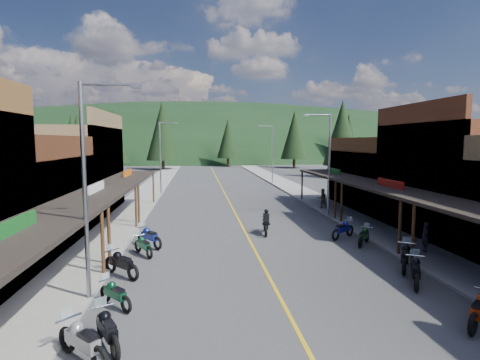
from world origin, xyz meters
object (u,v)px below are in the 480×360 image
object	(u,v)px
streetlight_1	(162,154)
bike_east_5	(416,270)
streetlight_0	(89,182)
rider_on_bike	(266,224)
pine_7	(78,135)
shop_east_2	(467,179)
bike_east_8	(343,229)
shop_west_2	(1,203)
pedestrian_east_a	(425,237)
pine_8	(72,140)
bike_west_6	(121,262)
shop_west_3	(62,171)
bike_west_7	(143,245)
bike_east_7	(364,235)
shop_east_3	(388,179)
bike_west_5	(115,293)
pine_10	(113,136)
pine_1	(106,135)
pine_4	(294,135)
bike_west_8	(149,236)
streetlight_2	(328,160)
pine_6	(406,138)
pine_11	(342,133)
streetlight_3	(271,152)
pine_9	(348,138)
pedestrian_east_b	(322,198)
bike_west_3	(82,340)
pine_5	(344,133)
pine_3	(228,138)
pine_0	(16,138)
bike_west_4	(107,328)
pine_2	(163,131)

from	to	relation	value
streetlight_1	bike_east_5	size ratio (longest dim) A/B	3.58
streetlight_0	rider_on_bike	distance (m)	12.83
pine_7	shop_east_2	bearing A→B (deg)	-58.36
shop_east_2	bike_east_8	size ratio (longest dim) A/B	5.03
shop_west_2	pedestrian_east_a	distance (m)	22.84
pine_8	bike_west_6	xyz separation A→B (m)	(15.59, -43.59, -5.32)
shop_west_3	bike_west_7	xyz separation A→B (m)	(7.91, -11.87, -2.94)
bike_east_7	shop_east_2	bearing A→B (deg)	52.24
shop_east_3	bike_west_5	size ratio (longest dim) A/B	5.69
shop_west_3	pine_10	xyz separation A→B (m)	(-4.22, 38.70, 3.27)
pine_1	pine_4	size ratio (longest dim) A/B	1.00
bike_west_5	bike_west_8	world-z (taller)	bike_west_8
streetlight_2	pine_7	bearing A→B (deg)	119.81
pine_6	pedestrian_east_a	xyz separation A→B (m)	(-37.27, -66.03, -5.54)
shop_west_3	bike_east_7	size ratio (longest dim) A/B	5.40
pine_11	rider_on_bike	size ratio (longest dim) A/B	5.48
shop_east_2	bike_west_6	xyz separation A→B (m)	(-20.19, -5.29, -2.86)
pine_10	bike_east_8	bearing A→B (deg)	-63.94
shop_west_2	streetlight_3	distance (m)	35.12
pine_11	bike_west_6	bearing A→B (deg)	-122.41
pine_1	pine_8	world-z (taller)	pine_1
bike_east_8	pine_9	bearing A→B (deg)	121.59
bike_west_8	pedestrian_east_b	size ratio (longest dim) A/B	1.34
pine_7	pine_10	xyz separation A→B (m)	(14.00, -26.00, -0.45)
shop_east_3	bike_west_3	xyz separation A→B (m)	(-19.91, -21.32, -1.88)
bike_west_5	rider_on_bike	world-z (taller)	rider_on_bike
shop_east_3	bike_west_8	distance (m)	22.16
streetlight_2	bike_west_5	bearing A→B (deg)	-131.46
pine_5	pine_8	size ratio (longest dim) A/B	1.40
streetlight_0	bike_east_5	xyz separation A→B (m)	(12.79, 0.12, -3.82)
pine_3	pine_7	distance (m)	37.37
pine_5	bike_east_8	distance (m)	76.30
shop_east_2	pine_11	distance (m)	37.01
pine_6	pine_10	distance (m)	65.51
pine_11	bike_east_8	bearing A→B (deg)	-111.40
pine_6	bike_east_5	bearing A→B (deg)	-119.89
pine_10	pine_1	bearing A→B (deg)	106.70
pine_3	pine_5	xyz separation A→B (m)	(30.00, 6.00, 1.51)
streetlight_2	pine_0	bearing A→B (deg)	131.01
bike_west_7	pine_6	bearing A→B (deg)	19.87
bike_west_6	bike_east_8	size ratio (longest dim) A/B	1.06
pine_6	bike_west_3	world-z (taller)	pine_6
shop_east_2	bike_east_8	distance (m)	8.59
bike_west_4	bike_west_8	xyz separation A→B (m)	(-0.10, 10.34, 0.03)
rider_on_bike	streetlight_3	bearing A→B (deg)	86.10
pine_7	bike_east_7	xyz separation A→B (m)	(38.30, -76.06, -6.66)
pine_2	bike_west_7	size ratio (longest dim) A/B	6.94
bike_west_6	pine_10	bearing A→B (deg)	56.45
pine_2	pine_7	size ratio (longest dim) A/B	1.12
pine_4	pine_11	world-z (taller)	pine_4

